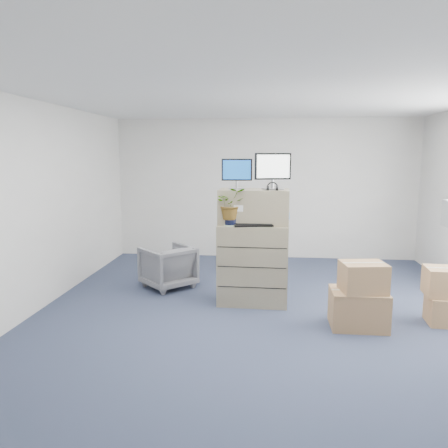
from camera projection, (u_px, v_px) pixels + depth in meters
The scene contains 16 objects.
ground at pixel (261, 320), 5.57m from camera, with size 7.00×7.00×0.00m, color #272D47.
wall_back at pixel (265, 189), 8.80m from camera, with size 6.00×0.02×2.80m, color silver.
filing_cabinet_lower at pixel (253, 264), 6.16m from camera, with size 0.97×0.59×1.13m, color gray.
filing_cabinet_upper at pixel (254, 207), 6.08m from camera, with size 0.97×0.48×0.48m, color gray.
monitor_left at pixel (237, 172), 6.06m from camera, with size 0.42×0.17×0.42m.
monitor_right at pixel (273, 169), 5.94m from camera, with size 0.49×0.25×0.50m.
headphones at pixel (272, 187), 5.85m from camera, with size 0.15×0.15×0.02m, color black.
keyboard at pixel (253, 225), 5.93m from camera, with size 0.55×0.23×0.03m, color black.
mouse at pixel (275, 224), 5.96m from camera, with size 0.11×0.07×0.04m, color silver.
water_bottle at pixel (262, 214), 6.10m from camera, with size 0.08×0.08×0.29m, color gray.
phone_dock at pixel (252, 220), 6.12m from camera, with size 0.07×0.06×0.16m.
external_drive at pixel (278, 221), 6.10m from camera, with size 0.24×0.18×0.07m, color black.
tissue_box at pixel (280, 216), 6.08m from camera, with size 0.25×0.12×0.09m, color #3A83C6.
potted_plant at pixel (231, 208), 5.92m from camera, with size 0.50×0.53×0.42m.
office_chair at pixel (168, 265), 6.89m from camera, with size 0.71×0.66×0.73m, color slate.
cardboard_boxes at pixel (392, 298), 5.32m from camera, with size 1.72×0.74×0.81m.
Camera 1 is at (0.06, -5.33, 2.09)m, focal length 35.00 mm.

